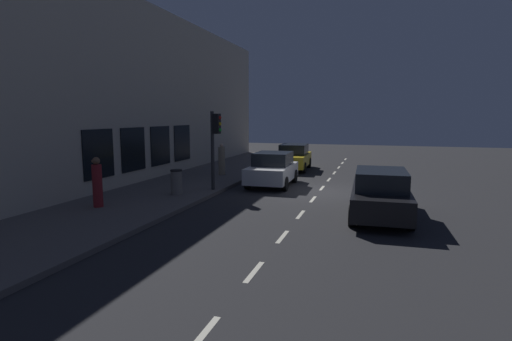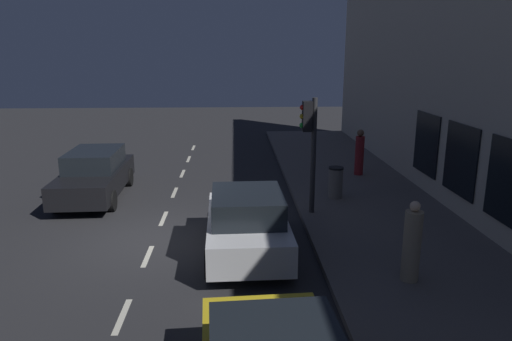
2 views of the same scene
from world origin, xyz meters
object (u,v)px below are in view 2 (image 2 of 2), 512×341
object	(u,v)px
parked_car_0	(247,224)
parked_car_2	(95,174)
trash_bin	(336,182)
traffic_light	(310,136)
pedestrian_0	(412,244)
pedestrian_1	(359,153)

from	to	relation	value
parked_car_0	parked_car_2	size ratio (longest dim) A/B	0.85
parked_car_2	trash_bin	xyz separation A→B (m)	(7.86, -0.84, -0.14)
traffic_light	parked_car_2	bearing A→B (deg)	161.63
traffic_light	pedestrian_0	world-z (taller)	traffic_light
parked_car_0	pedestrian_0	xyz separation A→B (m)	(3.29, -1.72, 0.15)
trash_bin	traffic_light	bearing A→B (deg)	-128.25
traffic_light	pedestrian_0	distance (m)	4.74
traffic_light	parked_car_0	distance (m)	3.54
parked_car_2	trash_bin	world-z (taller)	parked_car_2
parked_car_0	pedestrian_0	world-z (taller)	pedestrian_0
parked_car_0	pedestrian_1	size ratio (longest dim) A/B	2.21
traffic_light	parked_car_0	size ratio (longest dim) A/B	0.87
trash_bin	parked_car_0	bearing A→B (deg)	-126.84
parked_car_2	trash_bin	bearing A→B (deg)	172.25
traffic_light	pedestrian_1	bearing A→B (deg)	58.27
traffic_light	trash_bin	bearing A→B (deg)	51.75
parked_car_2	pedestrian_0	distance (m)	10.47
parked_car_2	pedestrian_1	xyz separation A→B (m)	(9.38, 2.00, 0.19)
pedestrian_1	parked_car_0	bearing A→B (deg)	-94.62
parked_car_2	pedestrian_1	world-z (taller)	pedestrian_1
traffic_light	pedestrian_1	size ratio (longest dim) A/B	1.92
parked_car_2	pedestrian_1	size ratio (longest dim) A/B	2.61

